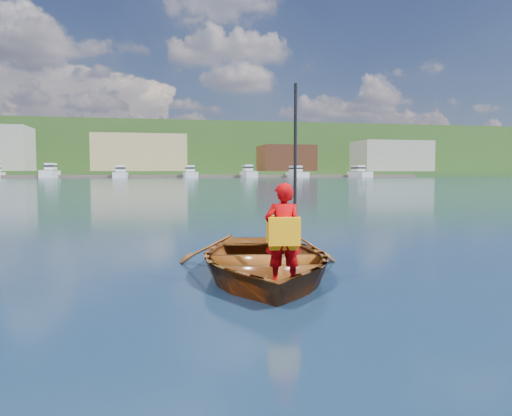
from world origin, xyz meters
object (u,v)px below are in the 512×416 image
Objects in this scene: rowboat at (263,261)px; child_paddler at (283,233)px; marina_yachts at (131,173)px; dock at (175,176)px.

child_paddler is at bearing -88.51° from rowboat.
dock is at bearing 19.94° from marina_yachts.
dock is at bearing 88.05° from rowboat.
child_paddler reaches higher than rowboat.
child_paddler is at bearing -91.93° from dock.
marina_yachts is at bearing 93.12° from child_paddler.
rowboat is 1.02m from child_paddler.
marina_yachts is at bearing 93.13° from rowboat.
marina_yachts reaches higher than child_paddler.
dock is 13.65m from marina_yachts.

